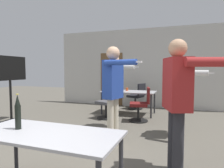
% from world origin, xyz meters
% --- Properties ---
extents(back_wall, '(6.53, 0.12, 2.92)m').
position_xyz_m(back_wall, '(-0.02, 5.94, 1.45)').
color(back_wall, beige).
rests_on(back_wall, ground_plane).
extents(conference_table_near, '(1.61, 0.73, 0.72)m').
position_xyz_m(conference_table_near, '(0.21, 0.23, 0.65)').
color(conference_table_near, '#A8A8AD').
rests_on(conference_table_near, ground_plane).
extents(conference_table_far, '(1.66, 0.82, 0.72)m').
position_xyz_m(conference_table_far, '(-0.05, 4.55, 0.65)').
color(conference_table_far, '#A8A8AD').
rests_on(conference_table_far, ground_plane).
extents(tv_screen, '(0.44, 1.07, 1.75)m').
position_xyz_m(tv_screen, '(-2.72, 2.52, 1.10)').
color(tv_screen, black).
rests_on(tv_screen, ground_plane).
extents(person_right_polo, '(0.95, 0.66, 1.79)m').
position_xyz_m(person_right_polo, '(1.52, 1.25, 1.08)').
color(person_right_polo, '#28282D').
rests_on(person_right_polo, ground_plane).
extents(person_far_watching, '(0.76, 0.70, 1.81)m').
position_xyz_m(person_far_watching, '(0.40, 1.88, 1.12)').
color(person_far_watching, beige).
rests_on(person_far_watching, ground_plane).
extents(person_left_plaid, '(0.78, 0.67, 1.75)m').
position_xyz_m(person_left_plaid, '(0.05, 2.95, 1.06)').
color(person_left_plaid, '#28282D').
rests_on(person_left_plaid, ground_plane).
extents(person_near_casual, '(0.74, 0.77, 1.62)m').
position_xyz_m(person_near_casual, '(1.54, 2.87, 0.96)').
color(person_near_casual, slate).
rests_on(person_near_casual, ground_plane).
extents(office_chair_side_rolled, '(0.64, 0.60, 0.92)m').
position_xyz_m(office_chair_side_rolled, '(0.05, 5.39, 0.43)').
color(office_chair_side_rolled, black).
rests_on(office_chair_side_rolled, ground_plane).
extents(office_chair_far_left, '(0.61, 0.56, 0.92)m').
position_xyz_m(office_chair_far_left, '(0.52, 3.78, 0.43)').
color(office_chair_far_left, black).
rests_on(office_chair_far_left, ground_plane).
extents(office_chair_near_pushed, '(0.60, 0.64, 0.92)m').
position_xyz_m(office_chair_near_pushed, '(-0.47, 3.84, 0.43)').
color(office_chair_near_pushed, black).
rests_on(office_chair_near_pushed, ground_plane).
extents(beer_bottle, '(0.07, 0.07, 0.40)m').
position_xyz_m(beer_bottle, '(-0.17, 0.23, 0.91)').
color(beer_bottle, black).
rests_on(beer_bottle, conference_table_near).
extents(drink_cup, '(0.08, 0.08, 0.10)m').
position_xyz_m(drink_cup, '(-0.13, 4.68, 0.77)').
color(drink_cup, '#E05123').
rests_on(drink_cup, conference_table_far).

